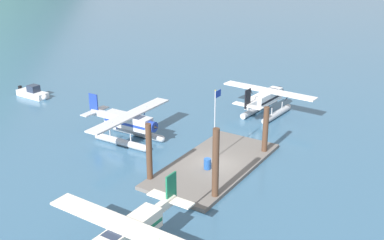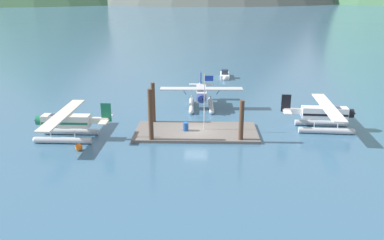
{
  "view_description": "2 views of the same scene",
  "coord_description": "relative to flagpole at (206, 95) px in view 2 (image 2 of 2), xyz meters",
  "views": [
    {
      "loc": [
        -29.59,
        -16.76,
        17.05
      ],
      "look_at": [
        2.49,
        3.72,
        2.55
      ],
      "focal_mm": 43.13,
      "sensor_mm": 36.0,
      "label": 1
    },
    {
      "loc": [
        0.66,
        -39.11,
        14.59
      ],
      "look_at": [
        -0.44,
        0.31,
        1.37
      ],
      "focal_mm": 36.69,
      "sensor_mm": 36.0,
      "label": 2
    }
  ],
  "objects": [
    {
      "name": "seaplane_silver_bow_centre",
      "position": [
        -0.48,
        8.87,
        -2.46
      ],
      "size": [
        10.43,
        7.98,
        3.84
      ],
      "color": "#B7BABF",
      "rests_on": "ground"
    },
    {
      "name": "piling_near_right",
      "position": [
        3.53,
        -2.92,
        -1.88
      ],
      "size": [
        0.48,
        0.48,
        4.32
      ],
      "primitive_type": "cylinder",
      "color": "#4C3323",
      "rests_on": "ground"
    },
    {
      "name": "seaplane_cream_port_aft",
      "position": [
        -14.11,
        -2.47,
        -2.46
      ],
      "size": [
        7.98,
        10.42,
        3.84
      ],
      "color": "#B7BABF",
      "rests_on": "ground"
    },
    {
      "name": "piling_near_left",
      "position": [
        -5.4,
        -3.12,
        -1.31
      ],
      "size": [
        0.48,
        0.48,
        5.46
      ],
      "primitive_type": "cylinder",
      "color": "#4C3323",
      "rests_on": "ground"
    },
    {
      "name": "flagpole",
      "position": [
        0.0,
        0.0,
        0.0
      ],
      "size": [
        0.95,
        0.1,
        6.0
      ],
      "color": "silver",
      "rests_on": "dock_platform"
    },
    {
      "name": "dock_platform",
      "position": [
        -0.97,
        -0.48,
        -3.89
      ],
      "size": [
        12.91,
        6.05,
        0.3
      ],
      "primitive_type": "cube",
      "color": "#66605B",
      "rests_on": "ground"
    },
    {
      "name": "mooring_buoy",
      "position": [
        -12.0,
        -5.53,
        -3.69
      ],
      "size": [
        0.7,
        0.7,
        0.7
      ],
      "primitive_type": "sphere",
      "color": "orange",
      "rests_on": "ground"
    },
    {
      "name": "fuel_drum",
      "position": [
        -2.07,
        -0.5,
        -3.3
      ],
      "size": [
        0.62,
        0.62,
        0.88
      ],
      "color": "#1E4C99",
      "rests_on": "dock_platform"
    },
    {
      "name": "piling_far_left",
      "position": [
        -5.82,
        2.38,
        -1.65
      ],
      "size": [
        0.46,
        0.46,
        4.78
      ],
      "primitive_type": "cylinder",
      "color": "#4C3323",
      "rests_on": "ground"
    },
    {
      "name": "seaplane_white_stbd_fwd",
      "position": [
        12.87,
        1.05,
        -2.46
      ],
      "size": [
        7.97,
        10.47,
        3.84
      ],
      "color": "#B7BABF",
      "rests_on": "ground"
    },
    {
      "name": "boat_white_open_north",
      "position": [
        3.47,
        27.0,
        -3.55
      ],
      "size": [
        1.61,
        4.89,
        1.5
      ],
      "color": "silver",
      "rests_on": "ground"
    },
    {
      "name": "ground_plane",
      "position": [
        -0.97,
        -0.48,
        -4.04
      ],
      "size": [
        1200.0,
        1200.0,
        0.0
      ],
      "primitive_type": "plane",
      "color": "#38607F"
    }
  ]
}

